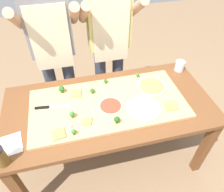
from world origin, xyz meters
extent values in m
plane|color=#896B4C|center=(0.00, 0.00, 0.00)|extent=(8.00, 8.00, 0.00)
cube|color=brown|center=(-0.80, -0.36, 0.36)|extent=(0.07, 0.07, 0.72)
cube|color=brown|center=(0.80, -0.36, 0.36)|extent=(0.07, 0.07, 0.72)
cube|color=brown|center=(-0.80, 0.36, 0.36)|extent=(0.07, 0.07, 0.72)
cube|color=brown|center=(0.80, 0.36, 0.36)|extent=(0.07, 0.07, 0.72)
cube|color=brown|center=(0.00, 0.00, 0.74)|extent=(1.71, 0.84, 0.04)
cube|color=tan|center=(-0.01, 0.00, 0.77)|extent=(1.25, 0.60, 0.02)
cube|color=#B7BABF|center=(-0.39, 0.05, 0.79)|extent=(0.17, 0.04, 0.00)
cube|color=black|center=(-0.53, 0.06, 0.80)|extent=(0.11, 0.03, 0.02)
cylinder|color=beige|center=(0.00, -0.05, 0.79)|extent=(0.20, 0.20, 0.01)
cylinder|color=#BC3D28|center=(0.00, -0.05, 0.80)|extent=(0.17, 0.17, 0.01)
cylinder|color=beige|center=(0.41, 0.10, 0.79)|extent=(0.26, 0.26, 0.01)
cylinder|color=#899E4C|center=(0.41, 0.10, 0.80)|extent=(0.21, 0.21, 0.01)
cylinder|color=beige|center=(0.25, -0.13, 0.79)|extent=(0.27, 0.27, 0.01)
cylinder|color=beige|center=(0.25, -0.13, 0.80)|extent=(0.22, 0.22, 0.01)
cube|color=#899E4C|center=(0.47, -0.16, 0.79)|extent=(0.11, 0.11, 0.01)
cube|color=#899E4C|center=(-0.25, 0.17, 0.79)|extent=(0.11, 0.11, 0.01)
cube|color=#899E4C|center=(-0.21, -0.16, 0.79)|extent=(0.09, 0.09, 0.01)
cube|color=#899E4C|center=(-0.42, -0.22, 0.79)|extent=(0.10, 0.10, 0.01)
cylinder|color=#3F7220|center=(-0.31, -0.25, 0.80)|extent=(0.02, 0.02, 0.02)
sphere|color=#38752D|center=(-0.31, -0.25, 0.82)|extent=(0.03, 0.03, 0.03)
cylinder|color=#366618|center=(-0.36, 0.21, 0.80)|extent=(0.02, 0.02, 0.02)
sphere|color=#2D6623|center=(-0.36, 0.21, 0.83)|extent=(0.05, 0.05, 0.05)
cylinder|color=#366618|center=(-0.11, 0.14, 0.80)|extent=(0.02, 0.02, 0.02)
sphere|color=#2D6623|center=(-0.11, 0.14, 0.82)|extent=(0.04, 0.04, 0.04)
cylinder|color=#2C5915|center=(0.01, -0.22, 0.80)|extent=(0.02, 0.02, 0.02)
sphere|color=#23561E|center=(0.01, -0.22, 0.83)|extent=(0.04, 0.04, 0.04)
cylinder|color=#3F7220|center=(-0.31, -0.09, 0.80)|extent=(0.02, 0.02, 0.03)
sphere|color=#38752D|center=(-0.31, -0.09, 0.83)|extent=(0.04, 0.04, 0.04)
cylinder|color=#366618|center=(0.02, 0.24, 0.80)|extent=(0.01, 0.01, 0.02)
sphere|color=#2D6623|center=(0.02, 0.24, 0.82)|extent=(0.03, 0.03, 0.03)
cylinder|color=#3F7220|center=(0.33, 0.26, 0.80)|extent=(0.02, 0.02, 0.02)
sphere|color=#38752D|center=(0.33, 0.26, 0.82)|extent=(0.03, 0.03, 0.03)
cube|color=white|center=(-0.14, -0.06, 0.80)|extent=(0.02, 0.02, 0.02)
cube|color=white|center=(-0.04, -0.18, 0.79)|extent=(0.02, 0.02, 0.01)
cube|color=white|center=(0.00, 0.17, 0.79)|extent=(0.02, 0.02, 0.01)
cube|color=white|center=(-0.33, -0.18, 0.80)|extent=(0.03, 0.03, 0.02)
cube|color=silver|center=(-0.02, 0.10, 0.79)|extent=(0.02, 0.02, 0.01)
cylinder|color=white|center=(0.77, 0.30, 0.81)|extent=(0.09, 0.09, 0.10)
cylinder|color=white|center=(0.77, 0.30, 0.79)|extent=(0.08, 0.08, 0.05)
cylinder|color=brown|center=(-0.77, -0.35, 0.83)|extent=(0.08, 0.08, 0.14)
cube|color=white|center=(-0.74, -0.21, 0.76)|extent=(0.17, 0.20, 0.00)
cylinder|color=#333847|center=(-0.49, 0.69, 0.45)|extent=(0.12, 0.12, 0.90)
cylinder|color=#333847|center=(-0.29, 0.69, 0.45)|extent=(0.12, 0.12, 0.90)
cube|color=gray|center=(-0.39, 0.69, 1.18)|extent=(0.40, 0.20, 0.55)
cube|color=beige|center=(-0.39, 0.58, 1.09)|extent=(0.34, 0.01, 0.60)
cylinder|color=tan|center=(-0.62, 0.59, 1.30)|extent=(0.08, 0.39, 0.31)
cylinder|color=tan|center=(-0.16, 0.59, 1.30)|extent=(0.08, 0.39, 0.31)
cylinder|color=#333847|center=(0.06, 0.69, 0.45)|extent=(0.12, 0.12, 0.90)
cylinder|color=#333847|center=(0.26, 0.69, 0.45)|extent=(0.12, 0.12, 0.90)
cube|color=#D1C670|center=(0.16, 0.69, 1.18)|extent=(0.40, 0.20, 0.55)
cube|color=beige|center=(0.16, 0.58, 1.09)|extent=(0.34, 0.01, 0.60)
cylinder|color=tan|center=(-0.07, 0.59, 1.30)|extent=(0.08, 0.39, 0.31)
cylinder|color=tan|center=(0.39, 0.59, 1.30)|extent=(0.08, 0.39, 0.31)
camera|label=1|loc=(-0.26, -1.16, 2.00)|focal=33.49mm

